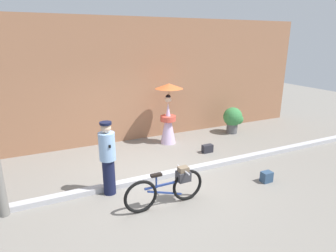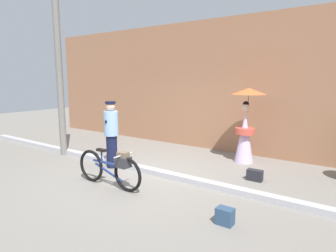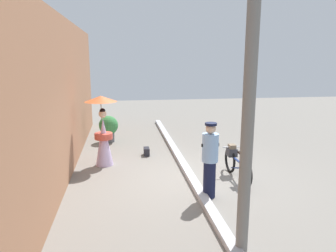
{
  "view_description": "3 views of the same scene",
  "coord_description": "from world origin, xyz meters",
  "px_view_note": "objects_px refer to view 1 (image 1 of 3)",
  "views": [
    {
      "loc": [
        -2.27,
        -5.62,
        3.2
      ],
      "look_at": [
        0.49,
        0.31,
        1.19
      ],
      "focal_mm": 30.08,
      "sensor_mm": 36.0,
      "label": 1
    },
    {
      "loc": [
        3.99,
        -5.01,
        2.14
      ],
      "look_at": [
        0.04,
        0.56,
        1.03
      ],
      "focal_mm": 31.17,
      "sensor_mm": 36.0,
      "label": 2
    },
    {
      "loc": [
        -7.33,
        1.63,
        2.91
      ],
      "look_at": [
        0.66,
        0.45,
        1.19
      ],
      "focal_mm": 34.39,
      "sensor_mm": 36.0,
      "label": 3
    }
  ],
  "objects_px": {
    "potted_plant_by_door": "(233,118)",
    "backpack_spare": "(267,177)",
    "person_with_parasol": "(168,113)",
    "bicycle_near_officer": "(169,187)",
    "person_officer": "(108,157)",
    "backpack_on_pavement": "(207,148)"
  },
  "relations": [
    {
      "from": "potted_plant_by_door",
      "to": "backpack_spare",
      "type": "height_order",
      "value": "potted_plant_by_door"
    },
    {
      "from": "potted_plant_by_door",
      "to": "backpack_on_pavement",
      "type": "height_order",
      "value": "potted_plant_by_door"
    },
    {
      "from": "person_officer",
      "to": "backpack_spare",
      "type": "relative_size",
      "value": 6.37
    },
    {
      "from": "bicycle_near_officer",
      "to": "potted_plant_by_door",
      "type": "height_order",
      "value": "potted_plant_by_door"
    },
    {
      "from": "person_officer",
      "to": "backpack_on_pavement",
      "type": "height_order",
      "value": "person_officer"
    },
    {
      "from": "bicycle_near_officer",
      "to": "backpack_spare",
      "type": "relative_size",
      "value": 6.7
    },
    {
      "from": "bicycle_near_officer",
      "to": "person_officer",
      "type": "height_order",
      "value": "person_officer"
    },
    {
      "from": "bicycle_near_officer",
      "to": "person_with_parasol",
      "type": "xyz_separation_m",
      "value": [
        1.51,
        3.25,
        0.59
      ]
    },
    {
      "from": "person_with_parasol",
      "to": "potted_plant_by_door",
      "type": "relative_size",
      "value": 2.06
    },
    {
      "from": "bicycle_near_officer",
      "to": "person_with_parasol",
      "type": "height_order",
      "value": "person_with_parasol"
    },
    {
      "from": "bicycle_near_officer",
      "to": "person_officer",
      "type": "xyz_separation_m",
      "value": [
        -0.97,
        0.95,
        0.45
      ]
    },
    {
      "from": "person_with_parasol",
      "to": "backpack_on_pavement",
      "type": "distance_m",
      "value": 1.67
    },
    {
      "from": "person_with_parasol",
      "to": "backpack_spare",
      "type": "distance_m",
      "value": 3.6
    },
    {
      "from": "backpack_on_pavement",
      "to": "backpack_spare",
      "type": "xyz_separation_m",
      "value": [
        0.28,
        -2.12,
        0.01
      ]
    },
    {
      "from": "person_officer",
      "to": "backpack_spare",
      "type": "bearing_deg",
      "value": -16.9
    },
    {
      "from": "person_officer",
      "to": "potted_plant_by_door",
      "type": "height_order",
      "value": "person_officer"
    },
    {
      "from": "person_officer",
      "to": "person_with_parasol",
      "type": "distance_m",
      "value": 3.39
    },
    {
      "from": "potted_plant_by_door",
      "to": "backpack_on_pavement",
      "type": "xyz_separation_m",
      "value": [
        -1.81,
        -1.17,
        -0.41
      ]
    },
    {
      "from": "potted_plant_by_door",
      "to": "backpack_spare",
      "type": "xyz_separation_m",
      "value": [
        -1.53,
        -3.29,
        -0.4
      ]
    },
    {
      "from": "person_officer",
      "to": "backpack_spare",
      "type": "distance_m",
      "value": 3.68
    },
    {
      "from": "backpack_spare",
      "to": "bicycle_near_officer",
      "type": "bearing_deg",
      "value": 177.61
    },
    {
      "from": "backpack_on_pavement",
      "to": "bicycle_near_officer",
      "type": "bearing_deg",
      "value": -137.62
    }
  ]
}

